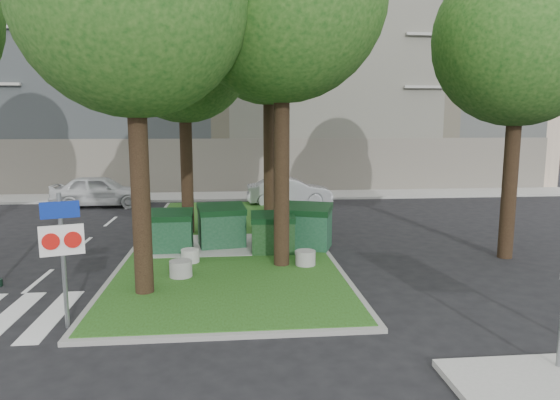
{
  "coord_description": "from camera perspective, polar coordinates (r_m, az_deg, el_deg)",
  "views": [
    {
      "loc": [
        0.62,
        -9.24,
        4.14
      ],
      "look_at": [
        1.95,
        4.41,
        2.0
      ],
      "focal_mm": 32.0,
      "sensor_mm": 36.0,
      "label": 1
    }
  ],
  "objects": [
    {
      "name": "ground",
      "position": [
        10.14,
        -8.88,
        -15.34
      ],
      "size": [
        120.0,
        120.0,
        0.0
      ],
      "primitive_type": "plane",
      "color": "black",
      "rests_on": "ground"
    },
    {
      "name": "median_island",
      "position": [
        17.71,
        -5.81,
        -4.49
      ],
      "size": [
        6.0,
        16.0,
        0.12
      ],
      "primitive_type": "cube",
      "color": "#254914",
      "rests_on": "ground"
    },
    {
      "name": "median_kerb",
      "position": [
        17.72,
        -5.81,
        -4.52
      ],
      "size": [
        6.3,
        16.3,
        0.1
      ],
      "primitive_type": "cube",
      "color": "gray",
      "rests_on": "ground"
    },
    {
      "name": "building_sidewalk",
      "position": [
        28.04,
        -6.77,
        0.45
      ],
      "size": [
        42.0,
        3.0,
        0.12
      ],
      "primitive_type": "cube",
      "color": "#999993",
      "rests_on": "ground"
    },
    {
      "name": "zebra_crossing",
      "position": [
        12.31,
        -26.56,
        -11.73
      ],
      "size": [
        5.0,
        3.0,
        0.01
      ],
      "primitive_type": "cube",
      "color": "silver",
      "rests_on": "ground"
    },
    {
      "name": "apartment_building",
      "position": [
        35.45,
        -6.76,
        15.07
      ],
      "size": [
        41.0,
        12.0,
        16.0
      ],
      "primitive_type": "cube",
      "color": "tan",
      "rests_on": "ground"
    },
    {
      "name": "tree_median_mid",
      "position": [
        18.58,
        -10.72,
        17.52
      ],
      "size": [
        4.8,
        4.8,
        9.99
      ],
      "color": "black",
      "rests_on": "ground"
    },
    {
      "name": "tree_median_far",
      "position": [
        21.77,
        -1.13,
        19.95
      ],
      "size": [
        5.8,
        5.8,
        11.93
      ],
      "color": "black",
      "rests_on": "ground"
    },
    {
      "name": "tree_street_right",
      "position": [
        16.86,
        26.02,
        17.72
      ],
      "size": [
        5.0,
        5.0,
        10.06
      ],
      "color": "black",
      "rests_on": "ground"
    },
    {
      "name": "dumpster_a",
      "position": [
        16.1,
        -12.42,
        -3.5
      ],
      "size": [
        1.42,
        1.01,
        1.31
      ],
      "rotation": [
        0.0,
        0.0,
        0.01
      ],
      "color": "#0F381E",
      "rests_on": "median_island"
    },
    {
      "name": "dumpster_b",
      "position": [
        16.42,
        -6.68,
        -2.96
      ],
      "size": [
        1.66,
        1.29,
        1.39
      ],
      "rotation": [
        0.0,
        0.0,
        0.17
      ],
      "color": "#103A20",
      "rests_on": "median_island"
    },
    {
      "name": "dumpster_c",
      "position": [
        15.59,
        -0.83,
        -3.79
      ],
      "size": [
        1.38,
        0.98,
        1.26
      ],
      "rotation": [
        0.0,
        0.0,
        -0.03
      ],
      "color": "black",
      "rests_on": "median_island"
    },
    {
      "name": "dumpster_d",
      "position": [
        16.13,
        3.05,
        -3.04
      ],
      "size": [
        1.83,
        1.56,
        1.44
      ],
      "rotation": [
        0.0,
        0.0,
        -0.36
      ],
      "color": "#134026",
      "rests_on": "median_island"
    },
    {
      "name": "bollard_left",
      "position": [
        13.49,
        -11.27,
        -7.69
      ],
      "size": [
        0.6,
        0.6,
        0.43
      ],
      "primitive_type": "cylinder",
      "color": "gray",
      "rests_on": "median_island"
    },
    {
      "name": "bollard_right",
      "position": [
        14.3,
        2.92,
        -6.61
      ],
      "size": [
        0.57,
        0.57,
        0.41
      ],
      "primitive_type": "cylinder",
      "color": "gray",
      "rests_on": "median_island"
    },
    {
      "name": "bollard_mid",
      "position": [
        14.8,
        -10.22,
        -6.28
      ],
      "size": [
        0.53,
        0.53,
        0.38
      ],
      "primitive_type": "cylinder",
      "color": "#A9A9A3",
      "rests_on": "median_island"
    },
    {
      "name": "litter_bin",
      "position": [
        18.3,
        2.67,
        -2.81
      ],
      "size": [
        0.36,
        0.36,
        0.63
      ],
      "primitive_type": "cylinder",
      "color": "#E0F01C",
      "rests_on": "median_island"
    },
    {
      "name": "traffic_sign_pole",
      "position": [
        10.83,
        -23.64,
        -4.46
      ],
      "size": [
        0.81,
        0.29,
        2.78
      ],
      "rotation": [
        0.0,
        0.0,
        0.31
      ],
      "color": "slate",
      "rests_on": "ground"
    },
    {
      "name": "car_white",
      "position": [
        26.21,
        -19.86,
        1.0
      ],
      "size": [
        4.63,
        1.91,
        1.57
      ],
      "primitive_type": "imported",
      "rotation": [
        0.0,
        0.0,
        1.58
      ],
      "color": "silver",
      "rests_on": "ground"
    },
    {
      "name": "car_silver",
      "position": [
        25.14,
        1.07,
        1.02
      ],
      "size": [
        4.26,
        1.5,
        1.4
      ],
      "primitive_type": "imported",
      "rotation": [
        0.0,
        0.0,
        1.57
      ],
      "color": "#A7AAAF",
      "rests_on": "ground"
    }
  ]
}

